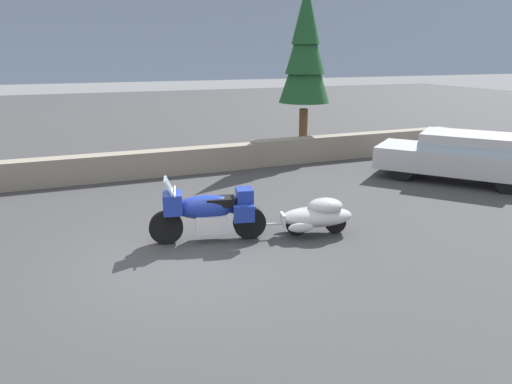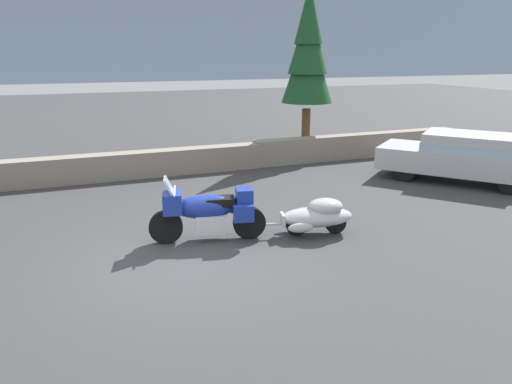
{
  "view_description": "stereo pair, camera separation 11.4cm",
  "coord_description": "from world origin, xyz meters",
  "px_view_note": "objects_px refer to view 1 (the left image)",
  "views": [
    {
      "loc": [
        -1.66,
        -7.73,
        3.61
      ],
      "look_at": [
        1.86,
        0.95,
        0.85
      ],
      "focal_mm": 33.24,
      "sensor_mm": 36.0,
      "label": 1
    },
    {
      "loc": [
        -1.56,
        -7.77,
        3.61
      ],
      "look_at": [
        1.86,
        0.95,
        0.85
      ],
      "focal_mm": 33.24,
      "sensor_mm": 36.0,
      "label": 2
    }
  ],
  "objects_px": {
    "sedan_at_right_edge": "(461,155)",
    "pine_tree_tall": "(305,50)",
    "car_shaped_trailer": "(317,215)",
    "touring_motorcycle": "(208,211)"
  },
  "relations": [
    {
      "from": "touring_motorcycle",
      "to": "sedan_at_right_edge",
      "type": "height_order",
      "value": "sedan_at_right_edge"
    },
    {
      "from": "car_shaped_trailer",
      "to": "sedan_at_right_edge",
      "type": "distance_m",
      "value": 6.33
    },
    {
      "from": "car_shaped_trailer",
      "to": "pine_tree_tall",
      "type": "distance_m",
      "value": 8.43
    },
    {
      "from": "car_shaped_trailer",
      "to": "pine_tree_tall",
      "type": "xyz_separation_m",
      "value": [
        3.32,
        7.02,
        3.29
      ]
    },
    {
      "from": "touring_motorcycle",
      "to": "car_shaped_trailer",
      "type": "distance_m",
      "value": 2.25
    },
    {
      "from": "sedan_at_right_edge",
      "to": "pine_tree_tall",
      "type": "xyz_separation_m",
      "value": [
        -2.61,
        4.85,
        2.93
      ]
    },
    {
      "from": "touring_motorcycle",
      "to": "car_shaped_trailer",
      "type": "height_order",
      "value": "touring_motorcycle"
    },
    {
      "from": "touring_motorcycle",
      "to": "car_shaped_trailer",
      "type": "bearing_deg",
      "value": -12.5
    },
    {
      "from": "car_shaped_trailer",
      "to": "pine_tree_tall",
      "type": "relative_size",
      "value": 0.38
    },
    {
      "from": "car_shaped_trailer",
      "to": "sedan_at_right_edge",
      "type": "xyz_separation_m",
      "value": [
        5.94,
        2.17,
        0.36
      ]
    }
  ]
}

